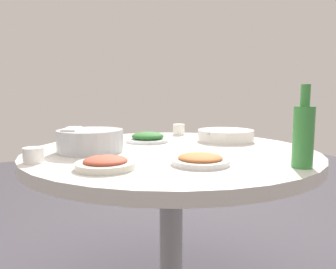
% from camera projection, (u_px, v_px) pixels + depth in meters
% --- Properties ---
extents(round_dining_table, '(1.25, 1.25, 0.76)m').
position_uv_depth(round_dining_table, '(171.00, 167.00, 1.44)').
color(round_dining_table, '#99999E').
rests_on(round_dining_table, ground).
extents(rice_bowl, '(0.27, 0.27, 0.10)m').
position_uv_depth(rice_bowl, '(90.00, 140.00, 1.36)').
color(rice_bowl, '#B2B5BA').
rests_on(rice_bowl, round_dining_table).
extents(soup_bowl, '(0.29, 0.30, 0.06)m').
position_uv_depth(soup_bowl, '(226.00, 136.00, 1.67)').
color(soup_bowl, silver).
rests_on(soup_bowl, round_dining_table).
extents(dish_tofu_braise, '(0.20, 0.20, 0.04)m').
position_uv_depth(dish_tofu_braise, '(200.00, 160.00, 1.12)').
color(dish_tofu_braise, white).
rests_on(dish_tofu_braise, round_dining_table).
extents(dish_stirfry, '(0.20, 0.20, 0.04)m').
position_uv_depth(dish_stirfry, '(106.00, 163.00, 1.06)').
color(dish_stirfry, silver).
rests_on(dish_stirfry, round_dining_table).
extents(dish_greens, '(0.22, 0.22, 0.05)m').
position_uv_depth(dish_greens, '(148.00, 138.00, 1.65)').
color(dish_greens, silver).
rests_on(dish_greens, round_dining_table).
extents(green_bottle, '(0.07, 0.07, 0.27)m').
position_uv_depth(green_bottle, '(303.00, 134.00, 1.06)').
color(green_bottle, '#36853A').
rests_on(green_bottle, round_dining_table).
extents(tea_cup_near, '(0.07, 0.07, 0.05)m').
position_uv_depth(tea_cup_near, '(33.00, 155.00, 1.15)').
color(tea_cup_near, white).
rests_on(tea_cup_near, round_dining_table).
extents(tea_cup_far, '(0.07, 0.07, 0.06)m').
position_uv_depth(tea_cup_far, '(179.00, 130.00, 1.93)').
color(tea_cup_far, white).
rests_on(tea_cup_far, round_dining_table).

